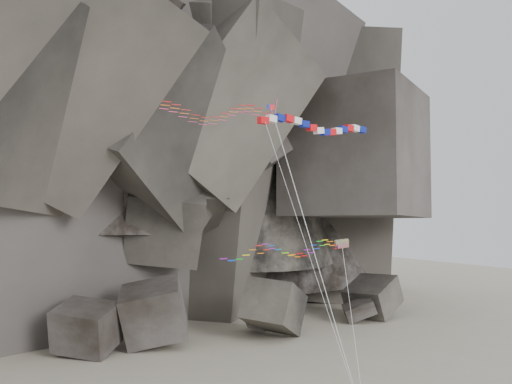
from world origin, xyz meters
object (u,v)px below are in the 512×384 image
banner_kite (317,127)px  parafoil_kite (281,250)px  delta_kite (215,112)px  pennant_kite (291,176)px

banner_kite → parafoil_kite: bearing=178.9°
delta_kite → parafoil_kite: 11.43m
parafoil_kite → pennant_kite: bearing=-87.0°
banner_kite → parafoil_kite: banner_kite is taller
delta_kite → parafoil_kite: delta_kite is taller
delta_kite → banner_kite: 8.47m
banner_kite → pennant_kite: size_ratio=0.98×
banner_kite → pennant_kite: bearing=-158.2°
delta_kite → banner_kite: bearing=-5.8°
parafoil_kite → pennant_kite: (-0.41, -1.95, 5.41)m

